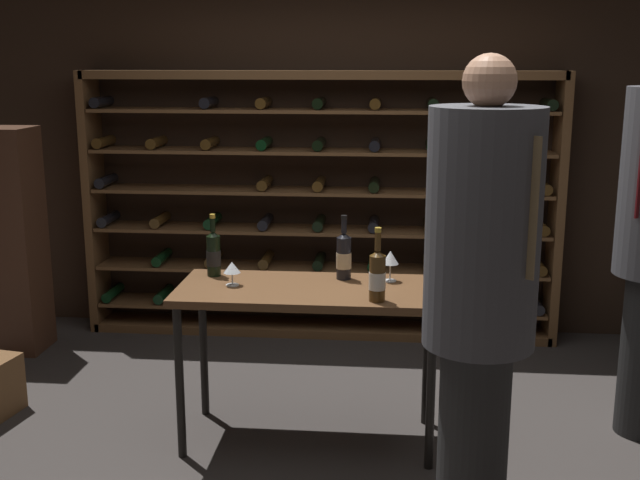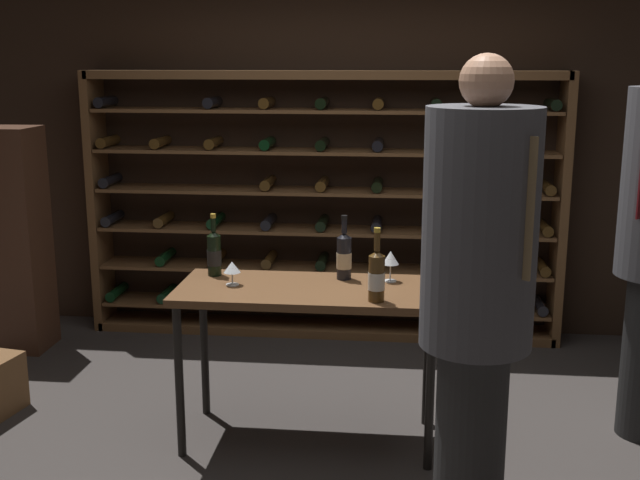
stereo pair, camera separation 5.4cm
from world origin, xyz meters
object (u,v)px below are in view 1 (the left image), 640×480
at_px(person_guest_plum_blouse, 480,285).
at_px(display_cabinet, 7,241).
at_px(wine_bottle_gold_foil, 344,256).
at_px(wine_rack, 321,207).
at_px(wine_bottle_black_capsule, 214,253).
at_px(wine_glass_stemmed_left, 390,259).
at_px(wine_glass_stemmed_center, 232,268).
at_px(wine_bottle_red_label, 377,275).
at_px(tasting_table, 309,304).

distance_m(person_guest_plum_blouse, display_cabinet, 3.60).
height_order(display_cabinet, wine_bottle_gold_foil, display_cabinet).
bearing_deg(wine_rack, wine_bottle_gold_foil, -80.10).
bearing_deg(display_cabinet, wine_bottle_black_capsule, -30.68).
distance_m(person_guest_plum_blouse, wine_glass_stemmed_left, 1.05).
height_order(display_cabinet, wine_glass_stemmed_left, display_cabinet).
distance_m(person_guest_plum_blouse, wine_glass_stemmed_center, 1.44).
relative_size(person_guest_plum_blouse, wine_bottle_red_label, 5.54).
xyz_separation_m(wine_rack, wine_bottle_black_capsule, (-0.44, -1.52, 0.02)).
relative_size(wine_rack, person_guest_plum_blouse, 1.69).
height_order(wine_bottle_gold_foil, wine_glass_stemmed_left, wine_bottle_gold_foil).
bearing_deg(wine_bottle_black_capsule, wine_bottle_gold_foil, 0.22).
bearing_deg(wine_glass_stemmed_center, wine_rack, 80.04).
relative_size(tasting_table, wine_bottle_gold_foil, 3.93).
distance_m(person_guest_plum_blouse, wine_bottle_red_label, 0.76).
relative_size(person_guest_plum_blouse, wine_glass_stemmed_center, 15.99).
height_order(person_guest_plum_blouse, wine_bottle_gold_foil, person_guest_plum_blouse).
bearing_deg(person_guest_plum_blouse, display_cabinet, -172.01).
height_order(person_guest_plum_blouse, wine_bottle_black_capsule, person_guest_plum_blouse).
bearing_deg(wine_bottle_black_capsule, person_guest_plum_blouse, -37.56).
distance_m(wine_rack, display_cabinet, 2.18).
bearing_deg(wine_bottle_red_label, wine_glass_stemmed_center, 165.18).
xyz_separation_m(person_guest_plum_blouse, display_cabinet, (-2.97, 1.99, -0.34)).
height_order(person_guest_plum_blouse, wine_bottle_red_label, person_guest_plum_blouse).
relative_size(wine_bottle_red_label, wine_glass_stemmed_center, 2.89).
bearing_deg(wine_bottle_red_label, display_cabinet, 151.83).
distance_m(display_cabinet, wine_glass_stemmed_left, 2.81).
bearing_deg(wine_glass_stemmed_left, wine_glass_stemmed_center, -168.95).
relative_size(person_guest_plum_blouse, wine_bottle_gold_foil, 5.84).
height_order(tasting_table, wine_bottle_black_capsule, wine_bottle_black_capsule).
height_order(wine_bottle_black_capsule, wine_glass_stemmed_left, wine_bottle_black_capsule).
bearing_deg(wine_rack, person_guest_plum_blouse, -71.02).
xyz_separation_m(tasting_table, wine_bottle_red_label, (0.35, -0.20, 0.22)).
relative_size(wine_rack, wine_bottle_black_capsule, 10.05).
distance_m(wine_rack, wine_glass_stemmed_center, 1.73).
bearing_deg(tasting_table, wine_bottle_black_capsule, 161.74).
xyz_separation_m(tasting_table, wine_glass_stemmed_left, (0.41, 0.15, 0.21)).
height_order(tasting_table, wine_bottle_gold_foil, wine_bottle_gold_foil).
bearing_deg(wine_glass_stemmed_left, tasting_table, -159.61).
bearing_deg(wine_glass_stemmed_center, display_cabinet, 147.05).
bearing_deg(person_guest_plum_blouse, tasting_table, 174.84).
bearing_deg(wine_glass_stemmed_center, person_guest_plum_blouse, -35.18).
xyz_separation_m(display_cabinet, wine_bottle_gold_foil, (2.37, -0.99, 0.20)).
relative_size(person_guest_plum_blouse, wine_glass_stemmed_left, 12.23).
xyz_separation_m(wine_bottle_black_capsule, wine_glass_stemmed_left, (0.95, -0.02, -0.00)).
bearing_deg(wine_bottle_red_label, tasting_table, 150.22).
xyz_separation_m(person_guest_plum_blouse, wine_bottle_black_capsule, (-1.30, 1.00, -0.15)).
bearing_deg(wine_bottle_gold_foil, person_guest_plum_blouse, -59.04).
bearing_deg(tasting_table, wine_rack, 93.26).
bearing_deg(wine_glass_stemmed_left, person_guest_plum_blouse, -69.98).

